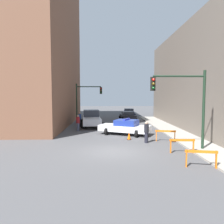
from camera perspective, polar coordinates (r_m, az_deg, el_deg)
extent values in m
plane|color=#4C4C4F|center=(14.54, 0.70, -10.28)|extent=(120.00, 120.00, 0.00)
cube|color=#9E998E|center=(16.02, 23.76, -9.05)|extent=(2.40, 44.00, 0.12)
cube|color=brown|center=(30.91, -24.25, 15.55)|extent=(14.00, 20.00, 19.71)
cylinder|color=black|center=(15.66, 22.80, 0.53)|extent=(0.18, 0.18, 5.20)
cylinder|color=black|center=(15.05, 17.08, 8.92)|extent=(3.40, 0.12, 0.12)
cube|color=black|center=(14.57, 10.64, 7.23)|extent=(0.30, 0.22, 0.90)
sphere|color=red|center=(14.44, 10.78, 8.32)|extent=(0.18, 0.18, 0.18)
sphere|color=#4C3D0C|center=(14.43, 10.77, 7.25)|extent=(0.18, 0.18, 0.18)
sphere|color=#0C4219|center=(14.42, 10.75, 6.18)|extent=(0.18, 0.18, 0.18)
cylinder|color=black|center=(29.14, -9.20, 2.22)|extent=(0.18, 0.18, 5.20)
cylinder|color=black|center=(28.97, -6.09, 6.59)|extent=(3.20, 0.12, 0.12)
cube|color=black|center=(28.88, -2.90, 5.62)|extent=(0.30, 0.22, 0.90)
sphere|color=red|center=(28.74, -2.91, 6.17)|extent=(0.18, 0.18, 0.18)
sphere|color=#4C3D0C|center=(28.73, -2.91, 5.63)|extent=(0.18, 0.18, 0.18)
sphere|color=#0C4219|center=(28.73, -2.91, 5.09)|extent=(0.18, 0.18, 0.18)
cube|color=white|center=(20.49, 3.30, -4.24)|extent=(5.04, 3.71, 0.55)
cube|color=navy|center=(20.35, 3.80, -2.78)|extent=(2.49, 2.32, 0.52)
cylinder|color=black|center=(20.33, -1.42, -5.09)|extent=(0.49, 0.69, 0.66)
cylinder|color=black|center=(21.86, 0.51, -4.42)|extent=(0.49, 0.69, 0.66)
cylinder|color=black|center=(19.27, 6.46, -5.64)|extent=(0.49, 0.69, 0.66)
cylinder|color=black|center=(20.88, 7.88, -4.88)|extent=(0.49, 0.69, 0.66)
cube|color=#2633BF|center=(20.32, 3.80, -1.89)|extent=(0.78, 1.33, 0.12)
cube|color=silver|center=(25.74, -5.36, -2.16)|extent=(2.53, 5.57, 0.70)
cube|color=#2D333D|center=(26.74, -5.46, -0.30)|extent=(2.00, 1.90, 0.80)
cylinder|color=black|center=(27.43, -7.41, -2.50)|extent=(0.82, 0.34, 0.80)
cylinder|color=black|center=(27.49, -3.56, -2.46)|extent=(0.82, 0.34, 0.80)
cylinder|color=black|center=(24.11, -7.41, -3.46)|extent=(0.82, 0.34, 0.80)
cylinder|color=black|center=(24.18, -3.04, -3.41)|extent=(0.82, 0.34, 0.80)
cube|color=black|center=(32.36, 4.08, -1.12)|extent=(2.11, 4.42, 0.52)
cube|color=#232833|center=(32.15, 4.14, -0.27)|extent=(1.71, 1.92, 0.48)
cylinder|color=black|center=(33.57, 2.30, -1.36)|extent=(0.63, 0.26, 0.62)
cylinder|color=black|center=(33.84, 5.07, -1.33)|extent=(0.63, 0.26, 0.62)
cylinder|color=black|center=(30.95, 3.00, -1.86)|extent=(0.63, 0.26, 0.62)
cylinder|color=black|center=(31.24, 6.00, -1.82)|extent=(0.63, 0.26, 0.62)
cube|color=navy|center=(38.77, 4.40, -0.21)|extent=(2.10, 4.42, 0.52)
cube|color=#232833|center=(38.56, 4.41, 0.51)|extent=(1.71, 1.91, 0.48)
cylinder|color=black|center=(40.10, 3.15, -0.42)|extent=(0.63, 0.26, 0.62)
cylinder|color=black|center=(40.16, 5.51, -0.43)|extent=(0.63, 0.26, 0.62)
cylinder|color=black|center=(37.45, 3.20, -0.77)|extent=(0.63, 0.26, 0.62)
cylinder|color=black|center=(37.51, 5.73, -0.77)|extent=(0.63, 0.26, 0.62)
cylinder|color=#474C66|center=(22.86, -8.86, -3.88)|extent=(0.35, 0.35, 0.82)
cylinder|color=maroon|center=(22.77, -8.89, -2.09)|extent=(0.45, 0.45, 0.62)
sphere|color=tan|center=(22.73, -8.90, -1.03)|extent=(0.28, 0.28, 0.22)
cylinder|color=black|center=(26.18, -8.42, -2.82)|extent=(0.35, 0.35, 0.82)
cylinder|color=navy|center=(26.10, -8.44, -1.26)|extent=(0.45, 0.45, 0.62)
sphere|color=tan|center=(26.06, -8.45, -0.34)|extent=(0.27, 0.27, 0.22)
cylinder|color=black|center=(17.21, 8.96, -6.62)|extent=(0.29, 0.29, 0.82)
cylinder|color=black|center=(17.09, 8.98, -4.25)|extent=(0.37, 0.37, 0.62)
sphere|color=tan|center=(17.03, 9.00, -2.85)|extent=(0.23, 0.23, 0.22)
cube|color=orange|center=(12.11, 22.30, -9.56)|extent=(1.58, 0.36, 0.14)
cube|color=orange|center=(12.07, 18.85, -11.38)|extent=(0.08, 0.17, 0.90)
cube|color=orange|center=(12.38, 25.57, -11.17)|extent=(0.08, 0.17, 0.90)
cube|color=orange|center=(14.68, 17.86, -7.02)|extent=(1.60, 0.14, 0.14)
cube|color=orange|center=(14.57, 15.08, -8.57)|extent=(0.06, 0.16, 0.90)
cube|color=orange|center=(14.97, 20.50, -8.35)|extent=(0.06, 0.16, 0.90)
cube|color=orange|center=(17.96, 13.82, -4.86)|extent=(1.58, 0.34, 0.14)
cube|color=orange|center=(17.98, 11.50, -6.05)|extent=(0.08, 0.17, 0.90)
cube|color=orange|center=(18.10, 16.08, -6.06)|extent=(0.08, 0.17, 0.90)
cube|color=black|center=(18.31, 4.47, -7.16)|extent=(0.36, 0.36, 0.04)
cone|color=#F2600C|center=(18.24, 4.48, -6.15)|extent=(0.28, 0.28, 0.62)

